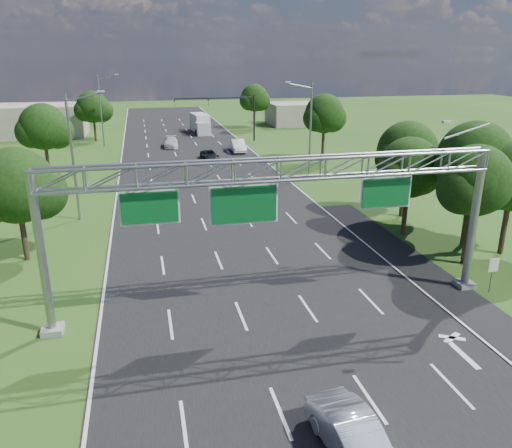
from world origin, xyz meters
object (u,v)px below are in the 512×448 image
object	(u,v)px
traffic_signal	(231,107)
box_truck	(200,124)
silver_sedan	(354,438)
sign_gantry	(281,181)
regulatory_sign	(493,268)

from	to	relation	value
traffic_signal	box_truck	distance (m)	11.66
box_truck	silver_sedan	bearing A→B (deg)	-99.61
sign_gantry	box_truck	bearing A→B (deg)	86.77
regulatory_sign	silver_sedan	xyz separation A→B (m)	(-12.41, -9.58, -0.77)
traffic_signal	silver_sedan	xyz separation A→B (m)	(-7.49, -63.60, -4.43)
sign_gantry	silver_sedan	xyz separation A→B (m)	(-0.34, -10.60, -6.15)
regulatory_sign	silver_sedan	bearing A→B (deg)	-142.35
sign_gantry	silver_sedan	bearing A→B (deg)	-91.84
sign_gantry	regulatory_sign	world-z (taller)	sign_gantry
silver_sedan	regulatory_sign	bearing A→B (deg)	31.01
sign_gantry	box_truck	distance (m)	63.80
regulatory_sign	box_truck	size ratio (longest dim) A/B	0.25
regulatory_sign	silver_sedan	distance (m)	15.69
regulatory_sign	box_truck	bearing A→B (deg)	97.50
sign_gantry	traffic_signal	world-z (taller)	sign_gantry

